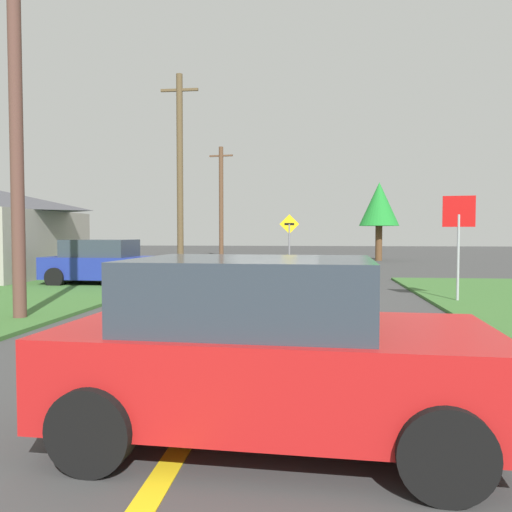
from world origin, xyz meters
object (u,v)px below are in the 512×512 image
parked_car_near_building (105,263)px  utility_pole_mid (180,171)px  utility_pole_far (221,201)px  oak_tree_left (379,205)px  stop_sign (459,227)px  utility_pole_near (16,119)px  car_behind_on_main_road (269,349)px  direction_sign (289,237)px

parked_car_near_building → utility_pole_mid: 7.79m
utility_pole_far → oak_tree_left: size_ratio=1.57×
stop_sign → utility_pole_near: bearing=29.8°
stop_sign → car_behind_on_main_road: size_ratio=0.73×
car_behind_on_main_road → utility_pole_mid: (-5.97, 19.43, 3.99)m
stop_sign → parked_car_near_building: stop_sign is taller
utility_pole_far → parked_car_near_building: bearing=-91.2°
stop_sign → utility_pole_far: 26.26m
stop_sign → utility_pole_far: size_ratio=0.34×
utility_pole_near → car_behind_on_main_road: bearing=-43.9°
utility_pole_near → utility_pole_far: (-0.78, 27.79, 0.03)m
parked_car_near_building → utility_pole_far: 20.80m
parked_car_near_building → oak_tree_left: 21.56m
car_behind_on_main_road → oak_tree_left: size_ratio=0.74×
utility_pole_near → direction_sign: 14.74m
car_behind_on_main_road → oak_tree_left: bearing=84.0°
utility_pole_far → oak_tree_left: utility_pole_far is taller
parked_car_near_building → oak_tree_left: bearing=59.1°
parked_car_near_building → utility_pole_far: (0.42, 20.51, 3.42)m
parked_car_near_building → utility_pole_near: utility_pole_near is taller
direction_sign → utility_pole_far: bearing=112.2°
utility_pole_far → oak_tree_left: (11.22, -2.60, -0.48)m
car_behind_on_main_road → direction_sign: (-0.76, 19.18, 0.89)m
utility_pole_mid → direction_sign: utility_pole_mid is taller
utility_pole_near → utility_pole_mid: bearing=90.9°
car_behind_on_main_road → oak_tree_left: 31.22m
parked_car_near_building → utility_pole_far: bearing=91.0°
utility_pole_near → oak_tree_left: 27.27m
oak_tree_left → utility_pole_near: bearing=-112.5°
utility_pole_mid → direction_sign: (5.21, -0.25, -3.10)m
direction_sign → oak_tree_left: 12.93m
oak_tree_left → car_behind_on_main_road: bearing=-98.7°
stop_sign → car_behind_on_main_road: stop_sign is taller
direction_sign → stop_sign: bearing=-63.2°
stop_sign → parked_car_near_building: 11.67m
utility_pole_near → oak_tree_left: utility_pole_near is taller
utility_pole_far → oak_tree_left: 11.53m
stop_sign → utility_pole_mid: 14.50m
car_behind_on_main_road → direction_sign: bearing=95.0°
car_behind_on_main_road → utility_pole_near: bearing=138.8°
utility_pole_mid → utility_pole_far: 13.92m
utility_pole_far → oak_tree_left: bearing=-13.0°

